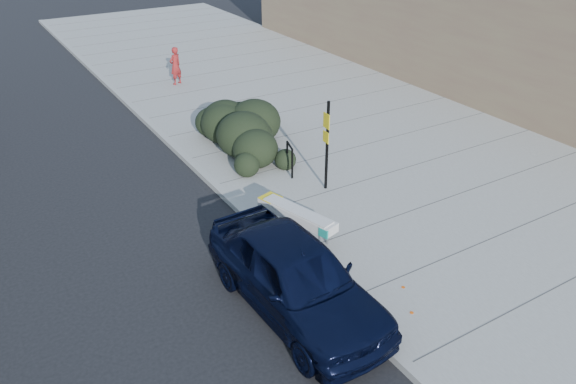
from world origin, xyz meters
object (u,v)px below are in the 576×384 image
sedan_navy (296,276)px  pedestrian (175,66)px  sign_post (327,140)px  bike_rack (290,156)px  bench (297,214)px

sedan_navy → pedestrian: 15.14m
sign_post → pedestrian: size_ratio=1.63×
bike_rack → sign_post: bearing=-56.7°
sedan_navy → pedestrian: (3.31, 14.78, 0.13)m
bike_rack → sedan_navy: 5.81m
bike_rack → bench: bearing=-101.6°
bike_rack → sedan_navy: bearing=-103.3°
bench → bike_rack: bike_rack is taller
pedestrian → sedan_navy: bearing=53.9°
bike_rack → pedestrian: (0.36, 9.77, 0.23)m
sign_post → sedan_navy: (-3.32, -3.71, -0.80)m
sedan_navy → bike_rack: bearing=57.6°
sign_post → pedestrian: 11.08m
bench → bike_rack: size_ratio=2.44×
sedan_navy → pedestrian: pedestrian is taller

